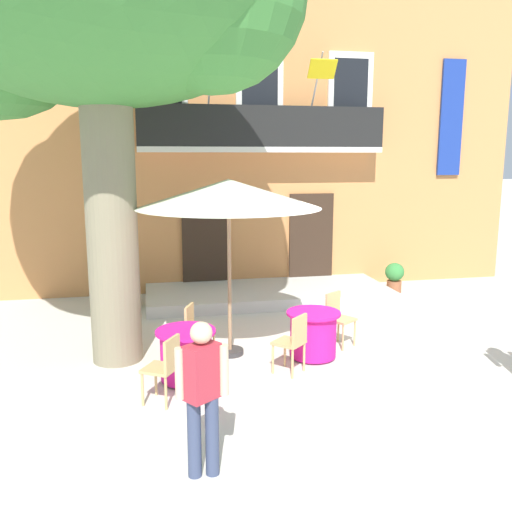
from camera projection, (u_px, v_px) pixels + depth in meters
ground_plane at (364, 360)px, 8.57m from camera, size 120.00×120.00×0.00m
building_facade at (244, 135)px, 14.48m from camera, size 13.00×5.09×7.50m
entrance_step_platform at (268, 294)px, 12.22m from camera, size 5.45×2.09×0.25m
cafe_table_near_tree at (186, 355)px, 7.74m from camera, size 0.86×0.86×0.76m
cafe_chair_near_tree_0 at (196, 329)px, 8.45m from camera, size 0.52×0.52×0.91m
cafe_chair_near_tree_1 at (165, 365)px, 6.99m from camera, size 0.55×0.55×0.91m
cafe_table_middle at (313, 334)px, 8.63m from camera, size 0.86×0.86×0.76m
cafe_chair_middle_0 at (337, 315)px, 9.18m from camera, size 0.55×0.55×0.91m
cafe_chair_middle_1 at (293, 340)px, 7.96m from camera, size 0.57×0.57×0.91m
cafe_umbrella at (229, 194)px, 8.37m from camera, size 2.90×2.90×2.85m
ground_planter_left at (129, 288)px, 11.61m from camera, size 0.44×0.44×0.70m
ground_planter_right at (394, 276)px, 12.79m from camera, size 0.45×0.45×0.71m
pedestrian_mid_plaza at (202, 390)px, 5.33m from camera, size 0.53×0.38×1.62m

